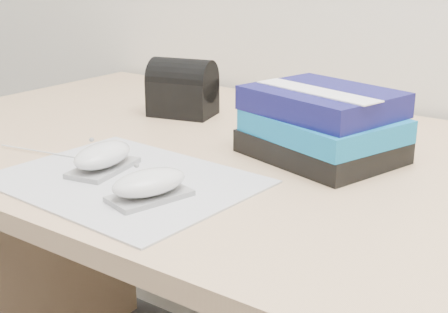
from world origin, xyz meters
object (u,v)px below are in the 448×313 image
Objects in this scene: mouse_front at (149,185)px; pouch at (183,88)px; book_stack at (322,124)px; mouse_rear at (103,157)px; desk at (316,278)px.

mouse_front is 0.84× the size of pouch.
pouch is (-0.36, 0.08, 0.00)m from book_stack.
pouch reaches higher than mouse_rear.
desk is at bearing 108.33° from book_stack.
pouch is at bearing 110.05° from mouse_rear.
mouse_rear reaches higher than mouse_front.
pouch is at bearing 166.88° from book_stack.
mouse_rear is at bearing -129.00° from desk.
pouch is at bearing 170.05° from desk.
mouse_rear is 0.45× the size of book_stack.
mouse_rear is at bearing 161.83° from mouse_front.
pouch reaches higher than desk.
book_stack is (0.23, 0.26, 0.03)m from mouse_rear.
desk is at bearing -9.95° from pouch.
desk is 13.24× the size of mouse_front.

